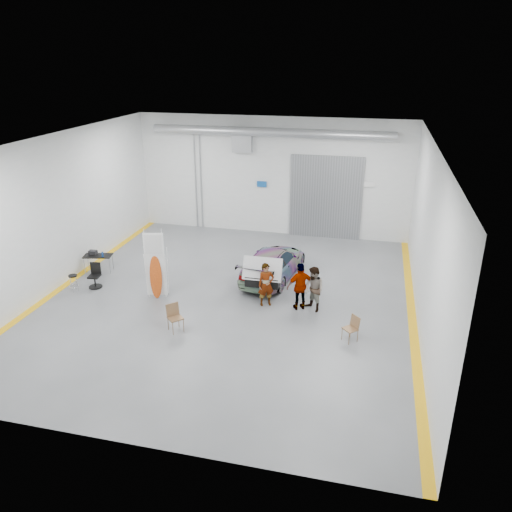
% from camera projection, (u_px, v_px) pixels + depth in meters
% --- Properties ---
extents(ground, '(16.00, 16.00, 0.00)m').
position_uv_depth(ground, '(228.00, 299.00, 19.29)').
color(ground, '#5C5F64').
rests_on(ground, ground).
extents(room_shell, '(14.02, 16.18, 6.01)m').
position_uv_depth(room_shell, '(248.00, 182.00, 19.70)').
color(room_shell, silver).
rests_on(room_shell, ground).
extents(sedan_car, '(2.41, 4.68, 1.30)m').
position_uv_depth(sedan_car, '(273.00, 263.00, 20.93)').
color(sedan_car, silver).
rests_on(sedan_car, ground).
extents(person_a, '(0.73, 0.63, 1.68)m').
position_uv_depth(person_a, '(266.00, 285.00, 18.52)').
color(person_a, '#845D48').
rests_on(person_a, ground).
extents(person_b, '(1.05, 1.02, 1.70)m').
position_uv_depth(person_b, '(314.00, 289.00, 18.13)').
color(person_b, '#445C7D').
rests_on(person_b, ground).
extents(person_c, '(1.14, 0.88, 1.82)m').
position_uv_depth(person_c, '(301.00, 286.00, 18.21)').
color(person_c, '#A57237').
rests_on(person_c, ground).
extents(surfboard_display, '(0.78, 0.34, 2.81)m').
position_uv_depth(surfboard_display, '(154.00, 270.00, 19.00)').
color(surfboard_display, white).
rests_on(surfboard_display, ground).
extents(folding_chair_near, '(0.63, 0.72, 0.96)m').
position_uv_depth(folding_chair_near, '(176.00, 323.00, 16.96)').
color(folding_chair_near, brown).
rests_on(folding_chair_near, ground).
extents(folding_chair_far, '(0.58, 0.66, 0.88)m').
position_uv_depth(folding_chair_far, '(350.00, 333.00, 16.38)').
color(folding_chair_far, brown).
rests_on(folding_chair_far, ground).
extents(shop_stool, '(0.36, 0.36, 0.70)m').
position_uv_depth(shop_stool, '(74.00, 283.00, 19.77)').
color(shop_stool, black).
rests_on(shop_stool, ground).
extents(work_table, '(1.29, 0.85, 0.97)m').
position_uv_depth(work_table, '(97.00, 255.00, 21.48)').
color(work_table, '#95979D').
rests_on(work_table, ground).
extents(office_chair, '(0.53, 0.53, 1.00)m').
position_uv_depth(office_chair, '(95.00, 277.00, 20.12)').
color(office_chair, black).
rests_on(office_chair, ground).
extents(trunk_lid, '(1.51, 0.92, 0.04)m').
position_uv_depth(trunk_lid, '(262.00, 267.00, 18.89)').
color(trunk_lid, silver).
rests_on(trunk_lid, sedan_car).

